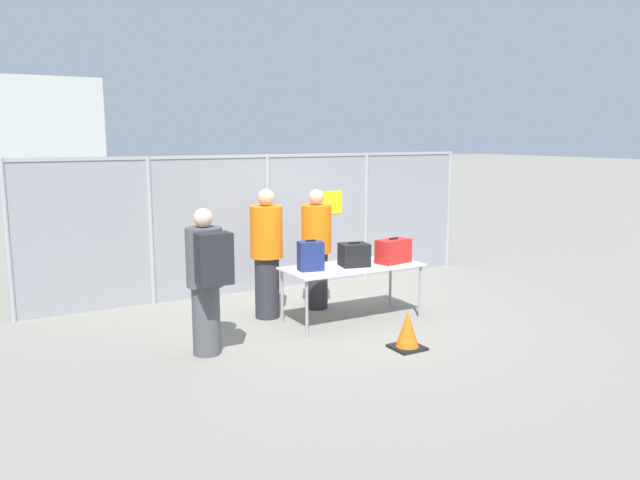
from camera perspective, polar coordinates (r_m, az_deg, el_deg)
name	(u,v)px	position (r m, az deg, el deg)	size (l,w,h in m)	color
ground_plane	(331,320)	(8.71, 1.05, -7.30)	(120.00, 120.00, 0.00)	gray
fence_section	(268,219)	(10.27, -4.73, 1.89)	(7.75, 0.07, 2.23)	#9EA0A5
inspection_table	(352,270)	(8.53, 2.98, -2.72)	(1.92, 0.83, 0.77)	silver
suitcase_navy	(311,256)	(8.19, -0.86, -1.46)	(0.36, 0.27, 0.41)	navy
suitcase_black	(354,255)	(8.49, 3.14, -1.36)	(0.43, 0.38, 0.33)	black
suitcase_red	(393,251)	(8.75, 6.72, -1.01)	(0.52, 0.35, 0.35)	red
traveler_hooded	(207,276)	(7.22, -10.32, -3.25)	(0.42, 0.66, 1.71)	#4C4C51
security_worker_near	(316,247)	(9.09, -0.33, -0.69)	(0.44, 0.44, 1.76)	#2D2D33
security_worker_far	(267,252)	(8.64, -4.90, -1.10)	(0.45, 0.45, 1.81)	#2D2D33
utility_trailer	(337,241)	(12.59, 1.53, -0.08)	(4.36, 2.35, 0.70)	#B2B2B7
traffic_cone	(408,332)	(7.58, 8.01, -8.29)	(0.37, 0.37, 0.46)	black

